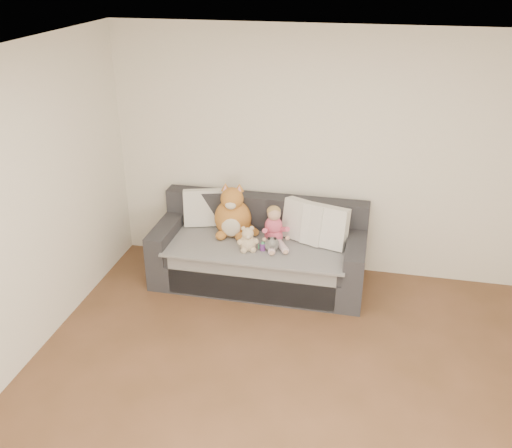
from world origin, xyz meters
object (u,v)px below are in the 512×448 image
at_px(teddy_bear, 248,241).
at_px(sippy_cup, 263,246).
at_px(sofa, 260,254).
at_px(plush_cat, 233,215).
at_px(toddler, 274,228).

distance_m(teddy_bear, sippy_cup, 0.16).
height_order(sofa, sippy_cup, sofa).
bearing_deg(sofa, plush_cat, 166.11).
xyz_separation_m(sofa, teddy_bear, (-0.07, -0.25, 0.27)).
relative_size(toddler, teddy_bear, 1.51).
bearing_deg(toddler, sippy_cup, -135.77).
distance_m(toddler, plush_cat, 0.48).
bearing_deg(toddler, plush_cat, 145.47).
relative_size(sofa, sippy_cup, 21.12).
bearing_deg(sofa, teddy_bear, -106.01).
xyz_separation_m(toddler, sippy_cup, (-0.08, -0.18, -0.12)).
bearing_deg(plush_cat, sippy_cup, -42.89).
bearing_deg(sofa, toddler, -12.58).
height_order(sofa, teddy_bear, sofa).
relative_size(teddy_bear, sippy_cup, 2.63).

